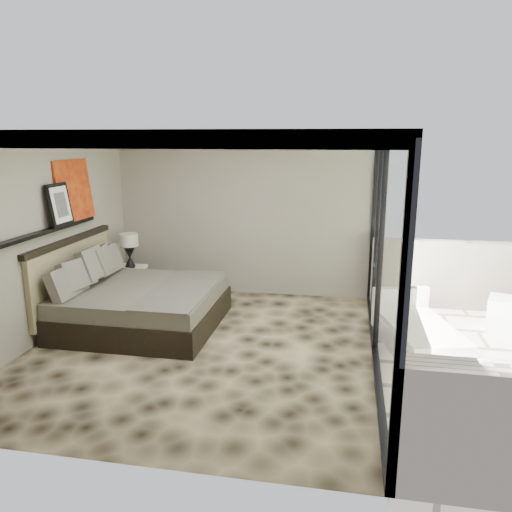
% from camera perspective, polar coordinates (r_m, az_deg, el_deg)
% --- Properties ---
extents(floor, '(5.00, 5.00, 0.00)m').
position_cam_1_polar(floor, '(6.83, -5.99, -10.31)').
color(floor, black).
rests_on(floor, ground).
extents(ceiling, '(4.50, 5.00, 0.02)m').
position_cam_1_polar(ceiling, '(6.26, -6.63, 13.78)').
color(ceiling, silver).
rests_on(ceiling, back_wall).
extents(back_wall, '(4.50, 0.02, 2.80)m').
position_cam_1_polar(back_wall, '(8.77, -1.58, 4.63)').
color(back_wall, gray).
rests_on(back_wall, floor).
extents(left_wall, '(0.02, 5.00, 2.80)m').
position_cam_1_polar(left_wall, '(7.36, -23.23, 1.83)').
color(left_wall, gray).
rests_on(left_wall, floor).
extents(glass_wall, '(0.08, 5.00, 2.80)m').
position_cam_1_polar(glass_wall, '(6.14, 14.22, 0.39)').
color(glass_wall, white).
rests_on(glass_wall, floor).
extents(terrace_slab, '(3.00, 5.00, 0.12)m').
position_cam_1_polar(terrace_slab, '(6.88, 26.34, -12.11)').
color(terrace_slab, beige).
rests_on(terrace_slab, ground).
extents(picture_ledge, '(0.12, 2.20, 0.05)m').
position_cam_1_polar(picture_ledge, '(7.40, -22.49, 2.73)').
color(picture_ledge, black).
rests_on(picture_ledge, left_wall).
extents(bed, '(2.23, 2.16, 1.23)m').
position_cam_1_polar(bed, '(7.62, -13.53, -5.15)').
color(bed, black).
rests_on(bed, floor).
extents(nightstand, '(0.64, 0.64, 0.53)m').
position_cam_1_polar(nightstand, '(9.10, -14.36, -2.79)').
color(nightstand, black).
rests_on(nightstand, floor).
extents(table_lamp, '(0.32, 0.32, 0.59)m').
position_cam_1_polar(table_lamp, '(8.99, -14.30, 1.16)').
color(table_lamp, black).
rests_on(table_lamp, nightstand).
extents(abstract_canvas, '(0.13, 0.90, 0.90)m').
position_cam_1_polar(abstract_canvas, '(7.95, -20.07, 7.09)').
color(abstract_canvas, '#B4430F').
rests_on(abstract_canvas, picture_ledge).
extents(framed_print, '(0.11, 0.50, 0.60)m').
position_cam_1_polar(framed_print, '(7.51, -21.52, 5.49)').
color(framed_print, black).
rests_on(framed_print, picture_ledge).
extents(ottoman, '(0.61, 0.61, 0.48)m').
position_cam_1_polar(ottoman, '(8.12, 26.63, -5.98)').
color(ottoman, white).
rests_on(ottoman, terrace_slab).
extents(lounger, '(1.20, 1.77, 0.63)m').
position_cam_1_polar(lounger, '(7.01, 18.03, -8.54)').
color(lounger, silver).
rests_on(lounger, terrace_slab).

